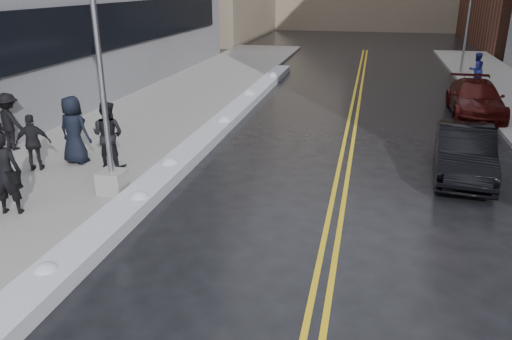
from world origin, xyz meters
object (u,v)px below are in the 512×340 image
Objects in this scene: pedestrian_c at (74,130)px; pedestrian_e at (10,122)px; pedestrian_d at (33,143)px; traffic_signal at (468,17)px; pedestrian_b at (108,135)px; lamppost at (104,104)px; pedestrian_east at (476,70)px; car_maroon at (476,99)px; pedestrian_fedora at (5,173)px; car_black at (464,153)px.

pedestrian_e is (-2.80, 0.72, -0.09)m from pedestrian_c.
pedestrian_d is (-0.81, -0.84, -0.20)m from pedestrian_c.
traffic_signal is 24.04m from pedestrian_b.
pedestrian_c is (-2.20, 1.90, -1.35)m from lamppost.
pedestrian_east is (16.80, 14.82, -0.05)m from pedestrian_e.
car_maroon is at bearing -137.28° from pedestrian_e.
pedestrian_fedora reaches higher than pedestrian_b.
pedestrian_e is at bearing -149.73° from car_maroon.
pedestrian_d is at bearing -125.29° from traffic_signal.
pedestrian_e is at bearing -59.64° from pedestrian_d.
pedestrian_e is (-5.00, 2.62, -1.44)m from lamppost.
pedestrian_fedora is 0.41× the size of car_maroon.
pedestrian_east is at bearing -123.06° from pedestrian_c.
lamppost reaches higher than pedestrian_b.
car_black is 0.88× the size of car_maroon.
lamppost is at bearing 27.40° from pedestrian_east.
car_black is at bearing 22.13° from lamppost.
traffic_signal reaches higher than pedestrian_c.
pedestrian_e is at bearing 12.89° from pedestrian_east.
car_black is at bearing -167.91° from pedestrian_fedora.
lamppost reaches higher than pedestrian_d.
pedestrian_b is at bearing 178.34° from pedestrian_d.
pedestrian_east is at bearing 81.83° from car_maroon.
car_black is (11.40, 1.84, -0.46)m from pedestrian_c.
traffic_signal is 3.58× the size of pedestrian_d.
pedestrian_east is at bearing -126.40° from pedestrian_b.
traffic_signal is 2.99× the size of pedestrian_b.
pedestrian_east is at bearing -139.52° from pedestrian_fedora.
pedestrian_d is at bearing 54.76° from pedestrian_c.
pedestrian_east is (-0.00, -4.56, -2.37)m from traffic_signal.
pedestrian_b is at bearing -178.18° from pedestrian_e.
pedestrian_d is at bearing 160.57° from lamppost.
lamppost reaches higher than pedestrian_c.
traffic_signal is at bearing 87.24° from car_black.
car_maroon is at bearing -164.67° from pedestrian_d.
car_maroon is at bearing 83.54° from car_black.
traffic_signal is 25.76m from pedestrian_d.
car_black is at bearing -100.58° from car_maroon.
pedestrian_c is 1.10× the size of pedestrian_e.
pedestrian_e is at bearing -130.93° from traffic_signal.
traffic_signal is at bearing -146.75° from pedestrian_d.
traffic_signal is at bearing -117.25° from pedestrian_e.
pedestrian_b is 1.07× the size of pedestrian_e.
pedestrian_fedora is 1.22× the size of pedestrian_d.
pedestrian_east is at bearing -124.92° from pedestrian_e.
lamppost is at bearing -152.53° from car_black.
pedestrian_d reaches higher than car_black.
pedestrian_d is 2.52m from pedestrian_e.
pedestrian_d is at bearing 19.34° from pedestrian_east.
pedestrian_east is 6.13m from car_maroon.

